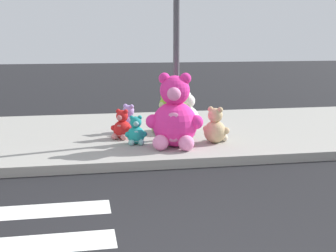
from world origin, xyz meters
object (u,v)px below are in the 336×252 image
Objects in this scene: plush_lavender at (128,121)px; plush_pink_large at (175,118)px; plush_lime at (166,118)px; plush_teal at (136,133)px; plush_white at (187,114)px; plush_tan at (215,128)px; sign_pole at (176,44)px; plush_red at (122,127)px.

plush_pink_large is at bearing -63.89° from plush_lavender.
plush_lime is 1.46× the size of plush_teal.
plush_white is (0.56, 1.54, -0.21)m from plush_pink_large.
plush_lime is 1.15× the size of plush_tan.
plush_lavender is at bearing 137.31° from sign_pole.
plush_tan is at bearing -34.11° from sign_pole.
sign_pole reaches higher than plush_red.
sign_pole is at bearing -83.09° from plush_lime.
plush_teal is (-0.69, -0.86, -0.09)m from plush_lime.
sign_pole is at bearing 145.89° from plush_tan.
plush_lime is 1.35× the size of plush_red.
plush_lime is (-0.07, 0.59, -1.41)m from sign_pole.
plush_red is at bearing -156.67° from plush_lime.
plush_lime is 1.02× the size of plush_white.
sign_pole is 5.85× the size of plush_lavender.
plush_lime is at bearing 86.32° from plush_pink_large.
plush_tan reaches higher than plush_teal.
plush_white reaches higher than plush_tan.
plush_tan reaches higher than plush_lavender.
plush_red is at bearing -107.68° from plush_lavender.
plush_white reaches higher than plush_teal.
sign_pole is 5.95× the size of plush_red.
plush_lime is 1.10m from plush_teal.
sign_pole is 1.35m from plush_pink_large.
plush_red is (-0.89, -0.38, -0.08)m from plush_lime.
plush_teal is at bearing -160.33° from sign_pole.
plush_pink_large is 0.75m from plush_teal.
plush_red is (-0.96, 0.20, -1.48)m from sign_pole.
sign_pole is 5.04× the size of plush_tan.
plush_red reaches higher than plush_teal.
sign_pole is 1.78m from plush_red.
plush_red is 0.55m from plush_lavender.
plush_lime reaches higher than plush_lavender.
plush_lavender is 0.86× the size of plush_tan.
plush_lavender is 1.23m from plush_white.
plush_tan is (1.40, -1.14, 0.04)m from plush_lavender.
sign_pole is at bearing -113.47° from plush_white.
sign_pole is 1.53m from plush_lime.
plush_pink_large is at bearing -27.10° from plush_teal.
plush_lime is at bearing -11.21° from plush_lavender.
sign_pole is 2.58× the size of plush_pink_large.
plush_lime is 1.21m from plush_tan.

